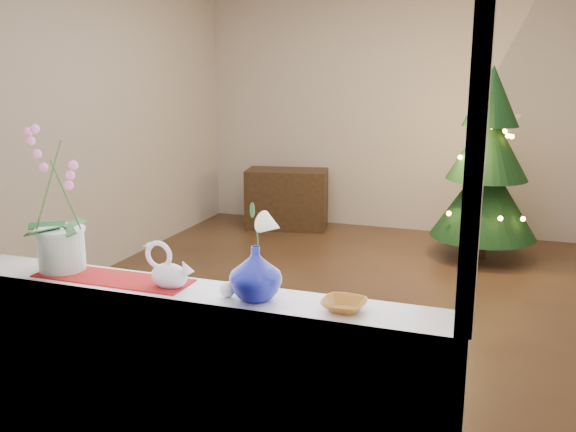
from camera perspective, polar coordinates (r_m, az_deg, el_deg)
name	(u,v)px	position (r m, az deg, el deg)	size (l,w,h in m)	color
ground	(341,303)	(5.05, 4.70, -7.73)	(5.00, 5.00, 0.00)	#392317
wall_back	(403,108)	(7.18, 10.21, 9.42)	(4.50, 0.10, 2.70)	beige
wall_front	(172,191)	(2.43, -10.31, 2.18)	(4.50, 0.10, 2.70)	beige
wall_left	(86,121)	(5.74, -17.48, 8.10)	(0.10, 5.00, 2.70)	beige
window_apron	(186,406)	(2.78, -9.08, -16.37)	(2.20, 0.08, 0.88)	white
windowsill	(192,294)	(2.66, -8.51, -6.85)	(2.20, 0.26, 0.04)	white
window_frame	(172,96)	(2.42, -10.30, 10.48)	(2.22, 0.06, 1.60)	white
runner	(113,278)	(2.85, -15.32, -5.35)	(0.70, 0.20, 0.01)	maroon
orchid_pot	(57,200)	(2.94, -19.83, 1.33)	(0.22, 0.22, 0.64)	white
swan	(169,266)	(2.66, -10.54, -4.41)	(0.22, 0.10, 0.18)	silver
blue_vase	(256,269)	(2.48, -2.90, -4.74)	(0.23, 0.23, 0.24)	navy
lily	(255,215)	(2.43, -2.96, 0.08)	(0.14, 0.08, 0.18)	white
paperweight	(227,289)	(2.54, -5.40, -6.51)	(0.06, 0.06, 0.06)	white
amber_dish	(344,306)	(2.41, 5.00, -7.97)	(0.14, 0.14, 0.04)	#955E1B
xmas_tree	(487,164)	(6.30, 17.29, 4.44)	(0.99, 0.99, 1.81)	black
side_table	(287,199)	(7.23, -0.11, 1.52)	(0.89, 0.45, 0.67)	black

